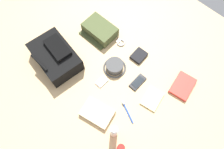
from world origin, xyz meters
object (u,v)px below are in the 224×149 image
(toothpaste_tube, at_px, (114,131))
(paperback_novel, at_px, (183,86))
(media_player, at_px, (102,81))
(notepad, at_px, (152,98))
(sunscreen_spray, at_px, (121,148))
(cell_phone, at_px, (138,82))
(toothbrush, at_px, (127,111))
(folded_towel, at_px, (97,113))
(backpack, at_px, (56,56))
(wallet, at_px, (139,56))
(toiletry_pouch, at_px, (100,30))
(bucket_hat, at_px, (115,66))
(wristwatch, at_px, (121,42))

(toothpaste_tube, distance_m, paperback_novel, 0.58)
(media_player, bearing_deg, notepad, -155.90)
(paperback_novel, bearing_deg, notepad, 66.38)
(sunscreen_spray, relative_size, cell_phone, 1.10)
(toothbrush, bearing_deg, folded_towel, 48.92)
(folded_towel, bearing_deg, sunscreen_spray, 167.72)
(backpack, height_order, wallet, backpack)
(toothpaste_tube, distance_m, media_player, 0.37)
(toothbrush, bearing_deg, media_player, -6.58)
(cell_phone, xyz_separation_m, wallet, (0.13, -0.16, 0.01))
(folded_towel, bearing_deg, paperback_novel, -118.12)
(toiletry_pouch, relative_size, media_player, 2.95)
(bucket_hat, xyz_separation_m, cell_phone, (-0.19, -0.03, -0.02))
(paperback_novel, bearing_deg, toothpaste_tube, 77.42)
(toiletry_pouch, relative_size, wallet, 2.28)
(toothpaste_tube, xyz_separation_m, paperback_novel, (-0.12, -0.56, -0.07))
(backpack, relative_size, toiletry_pouch, 1.54)
(toiletry_pouch, bearing_deg, folded_towel, 133.95)
(paperback_novel, distance_m, cell_phone, 0.31)
(sunscreen_spray, relative_size, folded_towel, 0.70)
(paperback_novel, distance_m, media_player, 0.56)
(media_player, xyz_separation_m, folded_towel, (-0.14, 0.18, 0.01))
(media_player, relative_size, toothbrush, 0.56)
(paperback_novel, height_order, toothbrush, paperback_novel)
(paperback_novel, bearing_deg, wallet, 4.99)
(bucket_hat, bearing_deg, sunscreen_spray, 137.38)
(backpack, height_order, bucket_hat, backpack)
(sunscreen_spray, height_order, toothpaste_tube, toothpaste_tube)
(bucket_hat, distance_m, cell_phone, 0.20)
(sunscreen_spray, distance_m, media_player, 0.47)
(backpack, relative_size, media_player, 4.55)
(paperback_novel, height_order, media_player, paperback_novel)
(backpack, height_order, toothpaste_tube, toothpaste_tube)
(bucket_hat, height_order, media_player, bucket_hat)
(media_player, distance_m, notepad, 0.36)
(toiletry_pouch, xyz_separation_m, folded_towel, (-0.44, 0.45, -0.02))
(paperback_novel, xyz_separation_m, notepad, (0.09, 0.22, -0.00))
(sunscreen_spray, distance_m, wristwatch, 0.77)
(wristwatch, height_order, toothbrush, toothbrush)
(toothpaste_tube, height_order, toothbrush, toothpaste_tube)
(paperback_novel, height_order, notepad, paperback_novel)
(notepad, bearing_deg, bucket_hat, -9.92)
(notepad, bearing_deg, wallet, -44.78)
(wristwatch, bearing_deg, notepad, 158.98)
(sunscreen_spray, distance_m, paperback_novel, 0.60)
(backpack, distance_m, toothbrush, 0.63)
(toiletry_pouch, xyz_separation_m, wristwatch, (-0.18, -0.05, -0.03))
(toothbrush, relative_size, wallet, 1.39)
(cell_phone, bearing_deg, bucket_hat, 9.24)
(cell_phone, bearing_deg, sunscreen_spray, 117.66)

